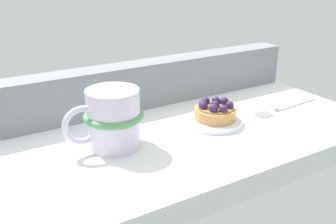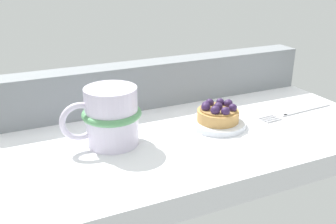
% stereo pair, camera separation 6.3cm
% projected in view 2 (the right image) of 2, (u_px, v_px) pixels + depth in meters
% --- Properties ---
extents(ground_plane, '(0.67, 0.35, 0.04)m').
position_uv_depth(ground_plane, '(192.00, 139.00, 0.67)').
color(ground_plane, white).
extents(window_rail_back, '(0.66, 0.05, 0.09)m').
position_uv_depth(window_rail_back, '(159.00, 82.00, 0.77)').
color(window_rail_back, gray).
rests_on(window_rail_back, ground_plane).
extents(dessert_plate, '(0.10, 0.10, 0.01)m').
position_uv_depth(dessert_plate, '(217.00, 123.00, 0.68)').
color(dessert_plate, silver).
rests_on(dessert_plate, ground_plane).
extents(raspberry_tart, '(0.07, 0.07, 0.04)m').
position_uv_depth(raspberry_tart, '(218.00, 113.00, 0.67)').
color(raspberry_tart, tan).
rests_on(raspberry_tart, dessert_plate).
extents(coffee_mug, '(0.13, 0.10, 0.10)m').
position_uv_depth(coffee_mug, '(110.00, 116.00, 0.60)').
color(coffee_mug, silver).
rests_on(coffee_mug, ground_plane).
extents(dessert_fork, '(0.18, 0.03, 0.01)m').
position_uv_depth(dessert_fork, '(297.00, 112.00, 0.74)').
color(dessert_fork, '#B7B7BC').
rests_on(dessert_fork, ground_plane).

